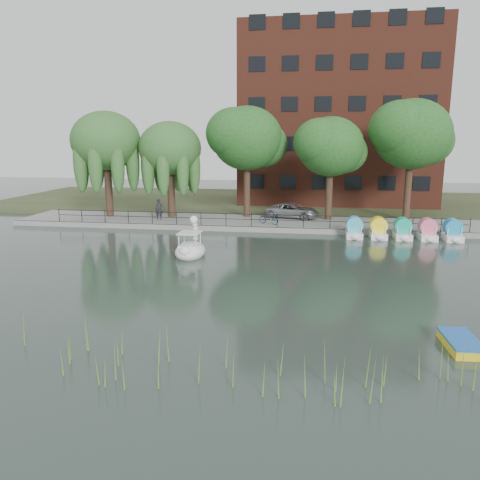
% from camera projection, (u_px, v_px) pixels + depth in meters
% --- Properties ---
extents(ground_plane, '(120.00, 120.00, 0.00)m').
position_uv_depth(ground_plane, '(218.00, 281.00, 23.57)').
color(ground_plane, '#35433F').
extents(promenade, '(40.00, 6.00, 0.40)m').
position_uv_depth(promenade, '(255.00, 223.00, 39.00)').
color(promenade, gray).
rests_on(promenade, ground_plane).
extents(kerb, '(40.00, 0.25, 0.40)m').
position_uv_depth(kerb, '(251.00, 229.00, 36.14)').
color(kerb, gray).
rests_on(kerb, ground_plane).
extents(land_strip, '(60.00, 22.00, 0.36)m').
position_uv_depth(land_strip, '(270.00, 202.00, 52.54)').
color(land_strip, '#47512D').
rests_on(land_strip, ground_plane).
extents(railing, '(32.00, 0.05, 1.00)m').
position_uv_depth(railing, '(251.00, 217.00, 36.14)').
color(railing, black).
rests_on(railing, promenade).
extents(apartment_building, '(20.00, 10.07, 18.00)m').
position_uv_depth(apartment_building, '(337.00, 117.00, 49.56)').
color(apartment_building, '#4C1E16').
rests_on(apartment_building, land_strip).
extents(willow_left, '(5.88, 5.88, 9.01)m').
position_uv_depth(willow_left, '(106.00, 141.00, 39.97)').
color(willow_left, '#473323').
rests_on(willow_left, promenade).
extents(willow_mid, '(5.32, 5.32, 8.15)m').
position_uv_depth(willow_mid, '(170.00, 149.00, 39.78)').
color(willow_mid, '#473323').
rests_on(willow_mid, promenade).
extents(broadleaf_center, '(6.00, 6.00, 9.25)m').
position_uv_depth(broadleaf_center, '(247.00, 139.00, 39.63)').
color(broadleaf_center, '#473323').
rests_on(broadleaf_center, promenade).
extents(broadleaf_right, '(5.40, 5.40, 8.32)m').
position_uv_depth(broadleaf_right, '(331.00, 147.00, 38.27)').
color(broadleaf_right, '#473323').
rests_on(broadleaf_right, promenade).
extents(broadleaf_far, '(6.30, 6.30, 9.71)m').
position_uv_depth(broadleaf_far, '(412.00, 135.00, 38.08)').
color(broadleaf_far, '#473323').
rests_on(broadleaf_far, promenade).
extents(minivan, '(3.47, 5.57, 1.44)m').
position_uv_depth(minivan, '(293.00, 210.00, 40.13)').
color(minivan, gray).
rests_on(minivan, promenade).
extents(bicycle, '(1.28, 1.81, 1.00)m').
position_uv_depth(bicycle, '(269.00, 218.00, 37.20)').
color(bicycle, gray).
rests_on(bicycle, promenade).
extents(pedestrian, '(0.80, 0.63, 1.98)m').
position_uv_depth(pedestrian, '(159.00, 208.00, 39.18)').
color(pedestrian, black).
rests_on(pedestrian, promenade).
extents(swan_boat, '(1.82, 2.94, 2.38)m').
position_uv_depth(swan_boat, '(191.00, 248.00, 28.57)').
color(swan_boat, white).
rests_on(swan_boat, ground_plane).
extents(pedal_boat_row, '(7.95, 1.70, 1.40)m').
position_uv_depth(pedal_boat_row, '(403.00, 231.00, 33.52)').
color(pedal_boat_row, white).
rests_on(pedal_boat_row, ground_plane).
extents(yellow_rowboat, '(1.16, 2.09, 0.37)m').
position_uv_depth(yellow_rowboat, '(461.00, 343.00, 15.97)').
color(yellow_rowboat, yellow).
rests_on(yellow_rowboat, ground_plane).
extents(reed_bank, '(24.00, 2.40, 1.20)m').
position_uv_depth(reed_bank, '(222.00, 358.00, 13.97)').
color(reed_bank, '#669938').
rests_on(reed_bank, ground_plane).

